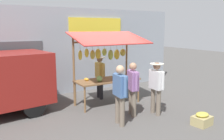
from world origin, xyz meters
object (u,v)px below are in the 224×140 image
Objects in this scene: shopper_with_ponytail at (156,84)px; produce_crate_near at (202,119)px; shopper_with_shopping_bag at (133,85)px; market_stall at (107,60)px; vendor_with_sunhat at (100,74)px; shopper_in_striped_shirt at (120,91)px.

produce_crate_near is at bearing -155.12° from shopper_with_ponytail.
shopper_with_shopping_bag is 2.98× the size of produce_crate_near.
vendor_with_sunhat is at bearing -97.89° from market_stall.
shopper_with_shopping_bag is (-0.72, -0.41, -0.03)m from shopper_in_striped_shirt.
shopper_in_striped_shirt reaches higher than vendor_with_sunhat.
vendor_with_sunhat is (-0.09, -0.68, -0.62)m from market_stall.
market_stall is 1.57× the size of vendor_with_sunhat.
vendor_with_sunhat reaches higher than produce_crate_near.
shopper_in_striped_shirt is at bearing -32.23° from produce_crate_near.
vendor_with_sunhat is 0.99× the size of shopper_with_ponytail.
produce_crate_near is at bearing -115.03° from shopper_in_striped_shirt.
shopper_in_striped_shirt is at bearing -9.07° from vendor_with_sunhat.
shopper_with_ponytail is 1.61m from produce_crate_near.
shopper_in_striped_shirt is 1.02× the size of shopper_with_shopping_bag.
market_stall is 1.55× the size of shopper_with_ponytail.
shopper_with_shopping_bag is 1.00× the size of shopper_with_ponytail.
shopper_in_striped_shirt is 1.03× the size of shopper_with_ponytail.
market_stall is at bearing -0.77° from vendor_with_sunhat.
shopper_with_shopping_bag reaches higher than produce_crate_near.
shopper_with_shopping_bag is at bearing 93.56° from market_stall.
produce_crate_near is (-1.26, 3.01, -1.39)m from market_stall.
vendor_with_sunhat is 3.95m from produce_crate_near.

